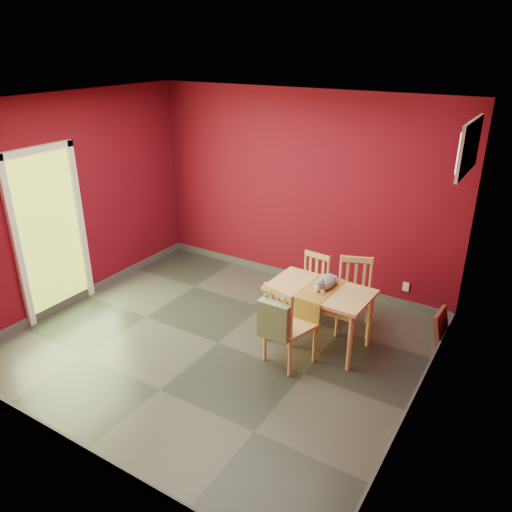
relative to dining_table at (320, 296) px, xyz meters
The scene contains 13 objects.
ground 1.32m from the dining_table, 148.26° to the right, with size 4.50×4.50×0.00m, color #2D342D.
room_shell 1.30m from the dining_table, 148.26° to the right, with size 4.50×4.50×4.50m.
doorway 3.41m from the dining_table, 162.55° to the right, with size 0.06×1.01×2.13m.
window 2.16m from the dining_table, 17.45° to the left, with size 0.05×0.90×0.50m.
outlet_plate 1.54m from the dining_table, 66.03° to the left, with size 0.08×0.01×0.12m, color silver.
dining_table is the anchor object (origin of this frame).
table_runner 0.12m from the dining_table, 90.00° to the right, with size 0.36×0.70×0.35m.
chair_far_left 0.67m from the dining_table, 123.80° to the left, with size 0.42×0.42×0.83m.
chair_far_right 0.60m from the dining_table, 67.70° to the left, with size 0.54×0.54×0.90m.
chair_near 0.55m from the dining_table, 103.53° to the right, with size 0.55×0.55×0.95m.
tote_bag 0.76m from the dining_table, 102.69° to the right, with size 0.35×0.20×0.48m.
cat 0.20m from the dining_table, 53.47° to the left, with size 0.21×0.40×0.20m, color slate, non-canonical shape.
picture_frame 1.52m from the dining_table, 34.15° to the left, with size 0.15×0.38×0.38m.
Camera 1 is at (2.97, -3.97, 3.27)m, focal length 35.00 mm.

